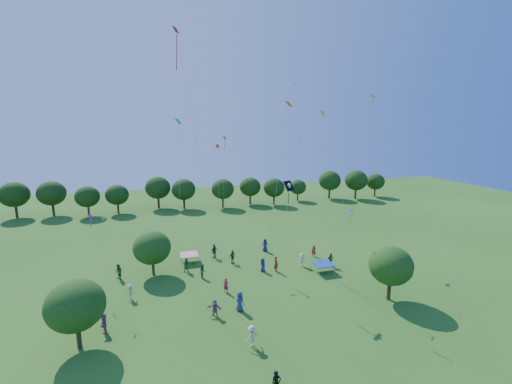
{
  "coord_description": "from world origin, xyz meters",
  "views": [
    {
      "loc": [
        -8.54,
        -15.66,
        16.98
      ],
      "look_at": [
        0.0,
        14.0,
        11.0
      ],
      "focal_mm": 24.0,
      "sensor_mm": 36.0,
      "label": 1
    }
  ],
  "objects_px": {
    "near_tree_west": "(75,305)",
    "tent_red_stripe": "(189,255)",
    "tent_blue": "(323,264)",
    "man_in_black": "(276,383)",
    "pirate_kite": "(289,187)",
    "near_tree_north": "(152,248)",
    "near_tree_east": "(391,266)",
    "red_high_kite": "(186,87)"
  },
  "relations": [
    {
      "from": "pirate_kite",
      "to": "red_high_kite",
      "type": "distance_m",
      "value": 13.78
    },
    {
      "from": "near_tree_east",
      "to": "man_in_black",
      "type": "distance_m",
      "value": 17.34
    },
    {
      "from": "near_tree_west",
      "to": "tent_blue",
      "type": "relative_size",
      "value": 2.52
    },
    {
      "from": "near_tree_north",
      "to": "red_high_kite",
      "type": "height_order",
      "value": "red_high_kite"
    },
    {
      "from": "near_tree_east",
      "to": "man_in_black",
      "type": "bearing_deg",
      "value": -150.03
    },
    {
      "from": "tent_blue",
      "to": "pirate_kite",
      "type": "xyz_separation_m",
      "value": [
        -5.39,
        -2.35,
        9.82
      ]
    },
    {
      "from": "near_tree_east",
      "to": "man_in_black",
      "type": "relative_size",
      "value": 3.22
    },
    {
      "from": "tent_red_stripe",
      "to": "man_in_black",
      "type": "relative_size",
      "value": 1.29
    },
    {
      "from": "tent_red_stripe",
      "to": "tent_blue",
      "type": "distance_m",
      "value": 16.6
    },
    {
      "from": "near_tree_north",
      "to": "near_tree_east",
      "type": "distance_m",
      "value": 25.73
    },
    {
      "from": "near_tree_north",
      "to": "pirate_kite",
      "type": "height_order",
      "value": "pirate_kite"
    },
    {
      "from": "near_tree_west",
      "to": "red_high_kite",
      "type": "distance_m",
      "value": 20.17
    },
    {
      "from": "near_tree_west",
      "to": "tent_blue",
      "type": "xyz_separation_m",
      "value": [
        24.66,
        7.49,
        -2.53
      ]
    },
    {
      "from": "near_tree_east",
      "to": "pirate_kite",
      "type": "relative_size",
      "value": 0.54
    },
    {
      "from": "near_tree_north",
      "to": "tent_red_stripe",
      "type": "relative_size",
      "value": 2.38
    },
    {
      "from": "man_in_black",
      "to": "red_high_kite",
      "type": "distance_m",
      "value": 24.75
    },
    {
      "from": "near_tree_west",
      "to": "tent_red_stripe",
      "type": "relative_size",
      "value": 2.52
    },
    {
      "from": "tent_blue",
      "to": "pirate_kite",
      "type": "bearing_deg",
      "value": -156.39
    },
    {
      "from": "near_tree_north",
      "to": "near_tree_east",
      "type": "xyz_separation_m",
      "value": [
        22.5,
        -12.47,
        0.26
      ]
    },
    {
      "from": "man_in_black",
      "to": "red_high_kite",
      "type": "relative_size",
      "value": 0.07
    },
    {
      "from": "near_tree_north",
      "to": "man_in_black",
      "type": "height_order",
      "value": "near_tree_north"
    },
    {
      "from": "near_tree_north",
      "to": "near_tree_west",
      "type": "bearing_deg",
      "value": -113.93
    },
    {
      "from": "tent_red_stripe",
      "to": "man_in_black",
      "type": "distance_m",
      "value": 23.82
    },
    {
      "from": "near_tree_east",
      "to": "man_in_black",
      "type": "xyz_separation_m",
      "value": [
        -14.83,
        -8.55,
        -2.72
      ]
    },
    {
      "from": "near_tree_east",
      "to": "tent_red_stripe",
      "type": "height_order",
      "value": "near_tree_east"
    },
    {
      "from": "near_tree_east",
      "to": "pirate_kite",
      "type": "distance_m",
      "value": 12.52
    },
    {
      "from": "tent_blue",
      "to": "tent_red_stripe",
      "type": "bearing_deg",
      "value": 153.79
    },
    {
      "from": "red_high_kite",
      "to": "pirate_kite",
      "type": "bearing_deg",
      "value": -4.68
    },
    {
      "from": "man_in_black",
      "to": "pirate_kite",
      "type": "relative_size",
      "value": 0.17
    },
    {
      "from": "man_in_black",
      "to": "tent_red_stripe",
      "type": "bearing_deg",
      "value": 97.66
    },
    {
      "from": "tent_red_stripe",
      "to": "tent_blue",
      "type": "bearing_deg",
      "value": -26.21
    },
    {
      "from": "near_tree_west",
      "to": "near_tree_east",
      "type": "relative_size",
      "value": 1.01
    },
    {
      "from": "near_tree_north",
      "to": "tent_blue",
      "type": "xyz_separation_m",
      "value": [
        19.22,
        -4.77,
        -2.27
      ]
    },
    {
      "from": "tent_red_stripe",
      "to": "pirate_kite",
      "type": "distance_m",
      "value": 16.75
    },
    {
      "from": "near_tree_west",
      "to": "tent_red_stripe",
      "type": "distance_m",
      "value": 17.93
    },
    {
      "from": "tent_blue",
      "to": "near_tree_west",
      "type": "bearing_deg",
      "value": -163.11
    },
    {
      "from": "man_in_black",
      "to": "pirate_kite",
      "type": "xyz_separation_m",
      "value": [
        6.16,
        13.9,
        10.01
      ]
    },
    {
      "from": "near_tree_west",
      "to": "near_tree_east",
      "type": "bearing_deg",
      "value": -0.43
    },
    {
      "from": "near_tree_north",
      "to": "tent_red_stripe",
      "type": "height_order",
      "value": "near_tree_north"
    },
    {
      "from": "near_tree_north",
      "to": "tent_blue",
      "type": "height_order",
      "value": "near_tree_north"
    },
    {
      "from": "near_tree_east",
      "to": "tent_red_stripe",
      "type": "bearing_deg",
      "value": 140.41
    },
    {
      "from": "near_tree_west",
      "to": "near_tree_north",
      "type": "distance_m",
      "value": 13.42
    }
  ]
}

